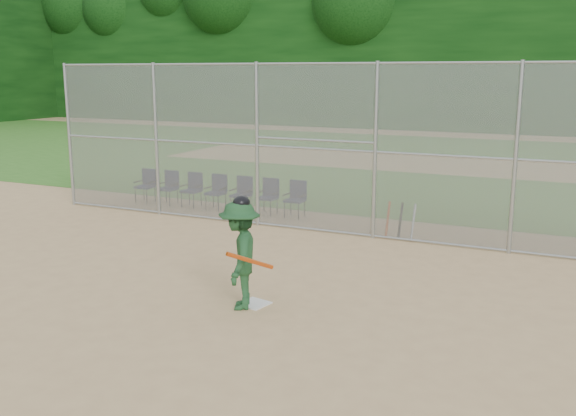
% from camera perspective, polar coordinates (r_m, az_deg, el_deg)
% --- Properties ---
extents(ground, '(100.00, 100.00, 0.00)m').
position_cam_1_polar(ground, '(10.97, -5.58, -8.11)').
color(ground, tan).
rests_on(ground, ground).
extents(grass_strip, '(100.00, 100.00, 0.00)m').
position_cam_1_polar(grass_strip, '(27.61, 13.75, 3.85)').
color(grass_strip, '#2F651E').
rests_on(grass_strip, ground).
extents(dirt_patch_far, '(24.00, 24.00, 0.00)m').
position_cam_1_polar(dirt_patch_far, '(27.61, 13.75, 3.86)').
color(dirt_patch_far, tan).
rests_on(dirt_patch_far, ground).
extents(backstop_fence, '(16.09, 0.09, 4.00)m').
position_cam_1_polar(backstop_fence, '(14.91, 4.08, 5.46)').
color(backstop_fence, gray).
rests_on(backstop_fence, ground).
extents(treeline, '(81.00, 60.00, 11.00)m').
position_cam_1_polar(treeline, '(29.37, 15.10, 15.01)').
color(treeline, black).
rests_on(treeline, ground).
extents(home_plate, '(0.52, 0.52, 0.02)m').
position_cam_1_polar(home_plate, '(10.73, -3.04, -8.48)').
color(home_plate, silver).
rests_on(home_plate, ground).
extents(batter_at_plate, '(1.17, 1.41, 1.86)m').
position_cam_1_polar(batter_at_plate, '(10.33, -4.30, -4.12)').
color(batter_at_plate, '#1B4523').
rests_on(batter_at_plate, ground).
extents(spare_bats, '(0.66, 0.36, 0.83)m').
position_cam_1_polar(spare_bats, '(14.93, 9.95, -1.14)').
color(spare_bats, '#D84C14').
rests_on(spare_bats, ground).
extents(chair_0, '(0.54, 0.52, 0.96)m').
position_cam_1_polar(chair_0, '(19.30, -12.61, 1.93)').
color(chair_0, '#0F173A').
rests_on(chair_0, ground).
extents(chair_1, '(0.54, 0.52, 0.96)m').
position_cam_1_polar(chair_1, '(18.83, -10.66, 1.76)').
color(chair_1, '#0F173A').
rests_on(chair_1, ground).
extents(chair_2, '(0.54, 0.52, 0.96)m').
position_cam_1_polar(chair_2, '(18.37, -8.61, 1.59)').
color(chair_2, '#0F173A').
rests_on(chair_2, ground).
extents(chair_3, '(0.54, 0.52, 0.96)m').
position_cam_1_polar(chair_3, '(17.95, -6.46, 1.40)').
color(chair_3, '#0F173A').
rests_on(chair_3, ground).
extents(chair_4, '(0.54, 0.52, 0.96)m').
position_cam_1_polar(chair_4, '(17.55, -4.21, 1.20)').
color(chair_4, '#0F173A').
rests_on(chair_4, ground).
extents(chair_5, '(0.54, 0.52, 0.96)m').
position_cam_1_polar(chair_5, '(17.17, -1.86, 0.99)').
color(chair_5, '#0F173A').
rests_on(chair_5, ground).
extents(chair_6, '(0.54, 0.52, 0.96)m').
position_cam_1_polar(chair_6, '(16.83, 0.59, 0.77)').
color(chair_6, '#0F173A').
rests_on(chair_6, ground).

